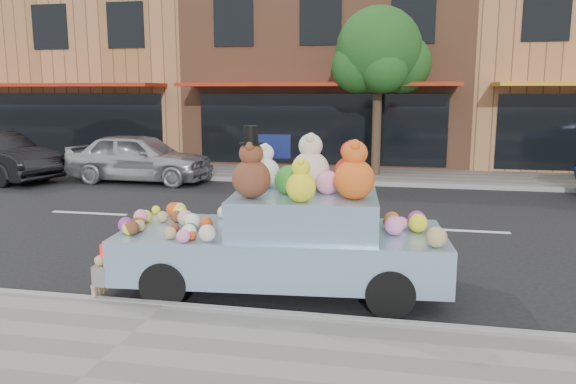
# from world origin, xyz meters

# --- Properties ---
(ground) EXTENTS (120.00, 120.00, 0.00)m
(ground) POSITION_xyz_m (0.00, 0.00, 0.00)
(ground) COLOR black
(ground) RESTS_ON ground
(near_sidewalk) EXTENTS (60.00, 3.00, 0.12)m
(near_sidewalk) POSITION_xyz_m (0.00, -6.50, 0.06)
(near_sidewalk) COLOR gray
(near_sidewalk) RESTS_ON ground
(far_sidewalk) EXTENTS (60.00, 3.00, 0.12)m
(far_sidewalk) POSITION_xyz_m (0.00, 6.50, 0.06)
(far_sidewalk) COLOR gray
(far_sidewalk) RESTS_ON ground
(near_kerb) EXTENTS (60.00, 0.12, 0.13)m
(near_kerb) POSITION_xyz_m (0.00, -5.00, 0.07)
(near_kerb) COLOR gray
(near_kerb) RESTS_ON ground
(far_kerb) EXTENTS (60.00, 0.12, 0.13)m
(far_kerb) POSITION_xyz_m (0.00, 5.00, 0.07)
(far_kerb) COLOR gray
(far_kerb) RESTS_ON ground
(storefront_left) EXTENTS (10.00, 9.80, 7.30)m
(storefront_left) POSITION_xyz_m (-10.00, 11.97, 3.64)
(storefront_left) COLOR #AC7148
(storefront_left) RESTS_ON ground
(storefront_mid) EXTENTS (10.00, 9.80, 7.30)m
(storefront_mid) POSITION_xyz_m (0.00, 11.97, 3.64)
(storefront_mid) COLOR #8F593C
(storefront_mid) RESTS_ON ground
(street_tree) EXTENTS (3.00, 2.70, 5.22)m
(street_tree) POSITION_xyz_m (2.03, 6.55, 3.69)
(street_tree) COLOR #38281C
(street_tree) RESTS_ON ground
(car_silver) EXTENTS (4.39, 1.88, 1.48)m
(car_silver) POSITION_xyz_m (-4.87, 4.30, 0.74)
(car_silver) COLOR #B4B3B8
(car_silver) RESTS_ON ground
(art_car) EXTENTS (4.62, 2.13, 2.27)m
(art_car) POSITION_xyz_m (1.29, -3.92, 0.80)
(art_car) COLOR black
(art_car) RESTS_ON ground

